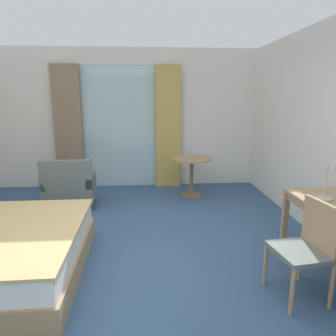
% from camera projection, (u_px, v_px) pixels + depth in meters
% --- Properties ---
extents(ground, '(5.74, 7.01, 0.10)m').
position_uv_depth(ground, '(115.00, 270.00, 3.35)').
color(ground, '#38567A').
extents(wall_back, '(5.34, 0.12, 2.70)m').
position_uv_depth(wall_back, '(127.00, 119.00, 6.20)').
color(wall_back, white).
rests_on(wall_back, ground).
extents(balcony_glass_door, '(1.48, 0.02, 2.37)m').
position_uv_depth(balcony_glass_door, '(119.00, 128.00, 6.14)').
color(balcony_glass_door, silver).
rests_on(balcony_glass_door, ground).
extents(curtain_panel_left, '(0.52, 0.10, 2.37)m').
position_uv_depth(curtain_panel_left, '(68.00, 128.00, 5.98)').
color(curtain_panel_left, '#897056').
rests_on(curtain_panel_left, ground).
extents(curtain_panel_right, '(0.48, 0.10, 2.37)m').
position_uv_depth(curtain_panel_right, '(168.00, 128.00, 6.11)').
color(curtain_panel_right, tan).
rests_on(curtain_panel_right, ground).
extents(desk_chair, '(0.48, 0.52, 0.88)m').
position_uv_depth(desk_chair, '(307.00, 244.00, 2.74)').
color(desk_chair, slate).
rests_on(desk_chair, ground).
extents(desk_lamp, '(0.19, 0.28, 0.47)m').
position_uv_depth(desk_lamp, '(335.00, 174.00, 2.97)').
color(desk_lamp, '#B7B2A8').
rests_on(desk_lamp, writing_desk).
extents(armchair_by_window, '(0.82, 0.74, 0.83)m').
position_uv_depth(armchair_by_window, '(70.00, 188.00, 5.07)').
color(armchair_by_window, slate).
rests_on(armchair_by_window, ground).
extents(round_cafe_table, '(0.73, 0.73, 0.71)m').
position_uv_depth(round_cafe_table, '(192.00, 168.00, 5.62)').
color(round_cafe_table, tan).
rests_on(round_cafe_table, ground).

